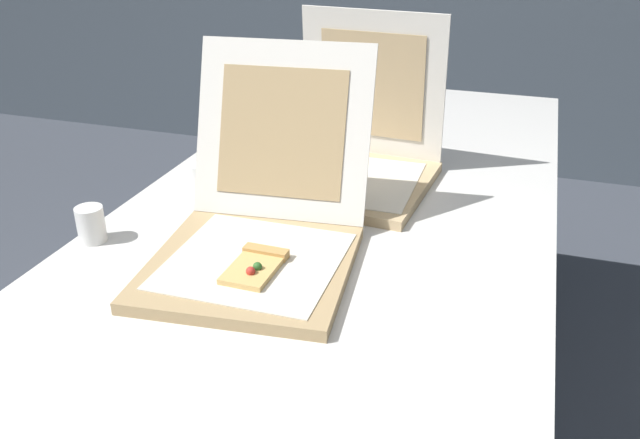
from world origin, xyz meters
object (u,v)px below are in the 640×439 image
Objects in this scene: pizza_box_middle at (355,159)px; cup_white_near_left at (91,224)px; pizza_box_front at (258,233)px; cup_white_far at (283,136)px; table at (334,232)px; cup_white_mid at (202,180)px.

cup_white_near_left is (-0.40, -0.44, -0.02)m from pizza_box_middle.
pizza_box_front reaches higher than cup_white_far.
table is 29.93× the size of cup_white_near_left.
cup_white_mid is at bearing -144.79° from pizza_box_middle.
pizza_box_front is at bearing 6.41° from cup_white_near_left.
table is 4.14× the size of pizza_box_front.
pizza_box_middle reaches higher than table.
cup_white_near_left is at bearing -110.58° from cup_white_mid.
cup_white_far is at bearing 100.73° from pizza_box_front.
cup_white_far is (0.07, 0.33, 0.00)m from cup_white_mid.
table is at bearing 33.35° from cup_white_near_left.
pizza_box_middle is 5.36× the size of cup_white_near_left.
cup_white_mid is 0.28m from cup_white_near_left.
pizza_box_front is at bearing -107.87° from table.
cup_white_mid is (-0.23, 0.23, -0.02)m from pizza_box_front.
pizza_box_front is 1.35× the size of pizza_box_middle.
cup_white_far is (-0.24, 0.15, -0.02)m from pizza_box_middle.
pizza_box_front is 0.58m from cup_white_far.
cup_white_mid reaches higher than table.
pizza_box_middle is 0.60m from cup_white_near_left.
table is 0.41m from cup_white_far.
pizza_box_front reaches higher than cup_white_near_left.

